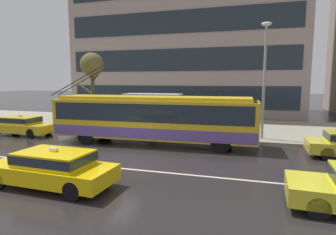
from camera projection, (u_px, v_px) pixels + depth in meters
The scene contains 11 objects.
ground_plane at pixel (111, 159), 13.49m from camera, with size 160.00×160.00×0.00m, color #272425.
sidewalk_slab at pixel (171, 125), 23.32m from camera, with size 80.00×10.00×0.14m, color gray.
lane_centre_line at pixel (98, 166), 12.35m from camera, with size 72.00×0.14×0.01m, color silver.
trolleybus at pixel (153, 118), 16.63m from camera, with size 12.60×2.83×4.91m.
taxi_queued_behind_bus at pixel (22, 125), 19.49m from camera, with size 4.42×1.88×1.39m.
taxi_oncoming_near at pixel (52, 167), 9.92m from camera, with size 4.65×1.99×1.39m.
bus_shelter at pixel (154, 103), 20.55m from camera, with size 4.09×1.67×2.64m.
pedestrian_at_shelter at pixel (218, 109), 19.05m from camera, with size 1.50×1.50×2.01m.
pedestrian_approaching_curb at pixel (153, 108), 20.96m from camera, with size 1.50×1.50×1.88m.
street_lamp at pixel (265, 71), 17.12m from camera, with size 0.60×0.32×7.02m.
street_tree_bare at pixel (92, 67), 21.11m from camera, with size 2.26×2.21×5.64m.
Camera 1 is at (6.35, -11.81, 3.68)m, focal length 30.33 mm.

